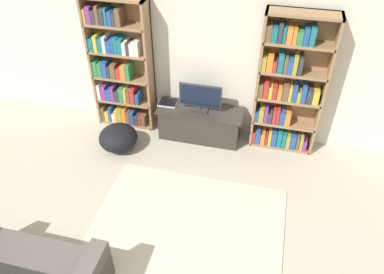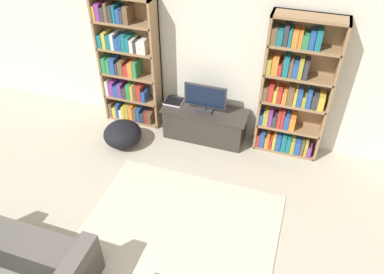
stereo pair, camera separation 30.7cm
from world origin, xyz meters
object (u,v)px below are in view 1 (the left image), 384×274
object	(u,v)px
bookshelf_right	(287,88)
television	(200,97)
bookshelf_left	(120,68)
laptop	(168,103)
beanbag_ottoman	(118,138)
tv_stand	(200,123)

from	to	relation	value
bookshelf_right	television	bearing A→B (deg)	-173.71
bookshelf_left	laptop	size ratio (longest dim) A/B	7.41
laptop	bookshelf_right	bearing A→B (deg)	2.33
bookshelf_right	laptop	distance (m)	1.81
bookshelf_right	beanbag_ottoman	bearing A→B (deg)	-163.91
bookshelf_left	beanbag_ottoman	xyz separation A→B (m)	(0.15, -0.68, -0.81)
laptop	television	bearing A→B (deg)	-6.83
television	beanbag_ottoman	bearing A→B (deg)	-154.50
bookshelf_right	tv_stand	world-z (taller)	bookshelf_right
bookshelf_right	television	world-z (taller)	bookshelf_right
television	tv_stand	bearing A→B (deg)	90.00
bookshelf_left	bookshelf_right	world-z (taller)	same
bookshelf_left	laptop	xyz separation A→B (m)	(0.77, -0.07, -0.47)
bookshelf_left	bookshelf_right	distance (m)	2.52
bookshelf_right	television	distance (m)	1.25
television	laptop	xyz separation A→B (m)	(-0.53, 0.06, -0.22)
laptop	tv_stand	bearing A→B (deg)	-5.51
laptop	beanbag_ottoman	bearing A→B (deg)	-135.47
tv_stand	laptop	distance (m)	0.59
beanbag_ottoman	laptop	bearing A→B (deg)	44.53
bookshelf_right	laptop	size ratio (longest dim) A/B	7.41
tv_stand	laptop	size ratio (longest dim) A/B	4.64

